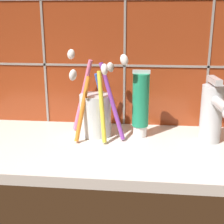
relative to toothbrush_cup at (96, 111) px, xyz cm
name	(u,v)px	position (x,y,z in cm)	size (l,w,h in cm)	color
sink_counter	(110,150)	(3.75, -5.50, -6.45)	(75.94, 28.36, 2.00)	silver
tile_wall_backsplash	(117,43)	(3.75, 8.92, 13.99)	(85.94, 1.72, 42.85)	#933819
toothbrush_cup	(96,111)	(0.00, 0.00, 0.00)	(14.34, 11.66, 18.67)	silver
toothpaste_tube	(141,104)	(9.68, 0.21, 1.80)	(3.69, 3.51, 14.61)	white
sink_faucet	(213,112)	(24.26, -1.85, 1.22)	(4.49, 12.65, 13.52)	silver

